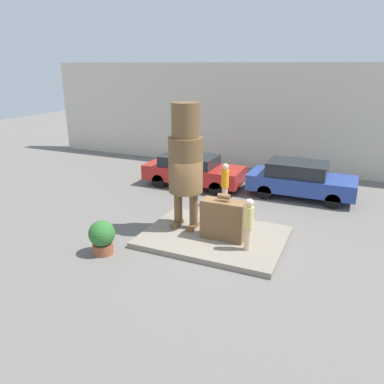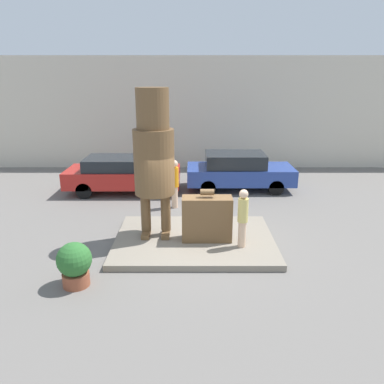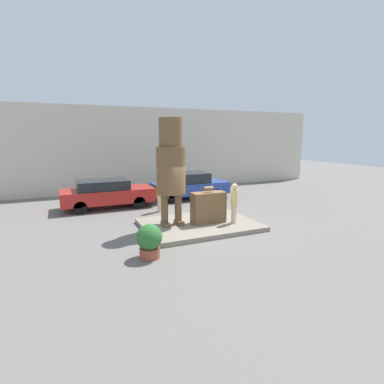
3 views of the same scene
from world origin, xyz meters
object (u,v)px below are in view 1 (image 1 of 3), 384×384
statue_figure (186,157)px  tourist (248,222)px  worker_hivis (225,183)px  planter_pot (102,236)px  giant_suitcase (223,220)px  parked_car_red (193,170)px  parked_car_blue (300,179)px

statue_figure → tourist: statue_figure is taller
worker_hivis → planter_pot: bearing=-111.0°
statue_figure → giant_suitcase: (1.45, -0.35, -1.79)m
parked_car_red → worker_hivis: (2.22, -1.88, 0.18)m
parked_car_blue → planter_pot: size_ratio=4.19×
parked_car_blue → planter_pot: bearing=-121.2°
planter_pot → parked_car_blue: bearing=58.8°
tourist → planter_pot: bearing=-157.4°
worker_hivis → giant_suitcase: bearing=-71.8°
tourist → statue_figure: bearing=161.3°
giant_suitcase → parked_car_red: bearing=122.9°
tourist → planter_pot: (-4.00, -1.67, -0.50)m
planter_pot → worker_hivis: 5.67m
parked_car_red → worker_hivis: bearing=-40.2°
statue_figure → parked_car_red: (-1.81, 4.69, -1.82)m
statue_figure → worker_hivis: bearing=81.6°
parked_car_blue → statue_figure: bearing=-120.2°
parked_car_red → parked_car_blue: (4.79, 0.45, 0.02)m
parked_car_blue → worker_hivis: bearing=-137.9°
statue_figure → worker_hivis: size_ratio=2.35×
parked_car_red → planter_pot: size_ratio=4.34×
giant_suitcase → parked_car_blue: size_ratio=0.34×
tourist → worker_hivis: tourist is taller
giant_suitcase → worker_hivis: (-1.04, 3.16, 0.15)m
giant_suitcase → planter_pot: 3.74m
tourist → parked_car_blue: (0.60, 5.94, -0.26)m
giant_suitcase → worker_hivis: size_ratio=0.84×
tourist → worker_hivis: size_ratio=0.91×
giant_suitcase → parked_car_red: 6.00m
parked_car_blue → planter_pot: (-4.60, -7.60, -0.25)m
tourist → parked_car_blue: tourist is taller
parked_car_blue → worker_hivis: (-2.57, -2.32, 0.16)m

